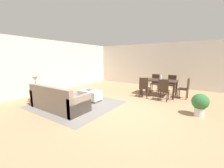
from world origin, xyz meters
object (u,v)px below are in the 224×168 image
couch (58,101)px  vase_centerpiece (161,77)px  ottoman_table (90,95)px  table_lamp (35,79)px  dining_chair_far_right (172,83)px  side_table (36,92)px  book_on_ottoman (89,90)px  potted_plant (200,103)px  dining_chair_near_left (144,86)px  dining_chair_far_left (155,82)px  dining_chair_head_east (186,87)px  dining_chair_near_right (164,89)px  dining_table (159,82)px

couch → vase_centerpiece: vase_centerpiece is taller
ottoman_table → table_lamp: bearing=-139.2°
couch → dining_chair_far_right: 5.46m
ottoman_table → side_table: 2.12m
book_on_ottoman → potted_plant: (3.98, 0.61, -0.03)m
dining_chair_near_left → dining_chair_far_left: 1.56m
couch → dining_chair_head_east: (3.55, 3.85, 0.23)m
dining_chair_far_right → vase_centerpiece: (-0.36, -0.81, 0.35)m
dining_chair_far_right → dining_chair_head_east: bearing=-48.3°
couch → dining_chair_head_east: bearing=47.4°
dining_chair_far_right → vase_centerpiece: bearing=-113.9°
ottoman_table → book_on_ottoman: book_on_ottoman is taller
potted_plant → book_on_ottoman: bearing=-171.3°
couch → dining_chair_near_left: size_ratio=2.33×
dining_chair_near_right → book_on_ottoman: 3.11m
ottoman_table → side_table: size_ratio=1.71×
dining_chair_near_left → book_on_ottoman: 2.46m
ottoman_table → dining_chair_far_right: 4.21m
dining_chair_near_left → book_on_ottoman: (-1.82, -1.64, -0.07)m
dining_table → dining_chair_head_east: dining_chair_head_east is taller
dining_table → dining_chair_far_right: dining_chair_far_right is taller
table_lamp → side_table: bearing=0.0°
couch → ottoman_table: (0.22, 1.36, -0.04)m
side_table → dining_table: (3.78, 3.84, 0.23)m
side_table → dining_chair_head_east: (4.92, 3.87, 0.08)m
dining_chair_far_left → vase_centerpiece: (0.45, -0.75, 0.35)m
table_lamp → ottoman_table: bearing=40.8°
dining_chair_far_right → potted_plant: bearing=-63.9°
potted_plant → dining_chair_far_left: bearing=129.2°
dining_table → dining_chair_far_left: bearing=116.5°
side_table → dining_chair_near_left: dining_chair_near_left is taller
couch → dining_chair_head_east: dining_chair_head_east is taller
dining_chair_far_left → dining_chair_far_right: 0.81m
couch → dining_chair_head_east: size_ratio=2.33×
side_table → vase_centerpiece: vase_centerpiece is taller
dining_chair_far_left → vase_centerpiece: 0.94m
couch → dining_chair_far_right: dining_chair_far_right is taller
vase_centerpiece → potted_plant: size_ratio=0.32×
dining_chair_near_right → dining_table: bearing=116.2°
ottoman_table → book_on_ottoman: 0.22m
dining_chair_near_right → couch: bearing=-133.6°
table_lamp → potted_plant: table_lamp is taller
dining_table → dining_chair_far_left: size_ratio=1.72×
dining_chair_far_right → side_table: bearing=-131.9°
ottoman_table → vase_centerpiece: bearing=48.0°
ottoman_table → dining_chair_near_left: bearing=43.8°
ottoman_table → dining_table: dining_table is taller
dining_chair_far_right → dining_chair_near_left: bearing=-117.8°
ottoman_table → dining_chair_head_east: 4.16m
ottoman_table → dining_chair_head_east: (3.32, 2.49, 0.28)m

